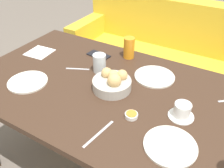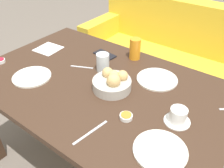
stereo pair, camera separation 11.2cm
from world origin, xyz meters
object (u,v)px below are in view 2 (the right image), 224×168
at_px(spoon_coffee, 82,67).
at_px(napkin, 48,49).
at_px(plate_near_right, 160,150).
at_px(bread_basket, 113,82).
at_px(fork_silver, 91,132).
at_px(plate_far_center, 157,79).
at_px(cell_phone, 105,55).
at_px(plate_near_left, 32,77).
at_px(jam_bowl_honey, 126,116).
at_px(coffee_cup, 178,116).
at_px(water_tumbler, 103,63).
at_px(juice_glass, 135,49).
at_px(jam_bowl_berry, 0,61).
at_px(couch, 173,65).

relative_size(spoon_coffee, napkin, 0.79).
height_order(plate_near_right, spoon_coffee, plate_near_right).
height_order(bread_basket, fork_silver, bread_basket).
xyz_separation_m(plate_far_center, cell_phone, (-0.42, 0.05, -0.00)).
bearing_deg(spoon_coffee, cell_phone, 84.98).
bearing_deg(plate_far_center, plate_near_left, -145.24).
xyz_separation_m(plate_far_center, napkin, (-0.78, -0.12, -0.00)).
distance_m(plate_far_center, spoon_coffee, 0.46).
height_order(bread_basket, jam_bowl_honey, bread_basket).
height_order(coffee_cup, jam_bowl_honey, coffee_cup).
distance_m(water_tumbler, coffee_cup, 0.55).
xyz_separation_m(plate_near_left, napkin, (-0.20, 0.29, -0.00)).
bearing_deg(fork_silver, juice_glass, 106.62).
relative_size(plate_far_center, water_tumbler, 2.09).
xyz_separation_m(plate_near_left, jam_bowl_honey, (0.62, 0.05, 0.01)).
distance_m(jam_bowl_berry, cell_phone, 0.66).
distance_m(juice_glass, cell_phone, 0.21).
relative_size(fork_silver, napkin, 1.12).
height_order(plate_near_right, jam_bowl_berry, jam_bowl_berry).
xyz_separation_m(couch, fork_silver, (0.21, -1.41, 0.42)).
height_order(couch, jam_bowl_honey, couch).
relative_size(plate_near_right, plate_far_center, 0.94).
xyz_separation_m(napkin, cell_phone, (0.37, 0.17, 0.00)).
xyz_separation_m(plate_far_center, jam_bowl_berry, (-0.89, -0.42, 0.01)).
xyz_separation_m(spoon_coffee, cell_phone, (0.02, 0.20, 0.00)).
bearing_deg(fork_silver, spoon_coffee, 136.69).
bearing_deg(jam_bowl_berry, coffee_cup, 8.94).
bearing_deg(plate_near_right, plate_far_center, 119.37).
relative_size(plate_near_right, water_tumbler, 1.97).
xyz_separation_m(water_tumbler, cell_phone, (-0.11, 0.16, -0.05)).
bearing_deg(plate_far_center, jam_bowl_berry, -154.73).
relative_size(plate_far_center, napkin, 1.36).
relative_size(plate_far_center, spoon_coffee, 1.72).
distance_m(couch, napkin, 1.21).
distance_m(bread_basket, fork_silver, 0.33).
bearing_deg(juice_glass, plate_near_right, -49.84).
xyz_separation_m(fork_silver, napkin, (-0.75, 0.41, 0.00)).
bearing_deg(bread_basket, juice_glass, 103.47).
bearing_deg(couch, jam_bowl_honey, -77.25).
bearing_deg(water_tumbler, cell_phone, 125.21).
xyz_separation_m(bread_basket, plate_far_center, (0.15, 0.22, -0.04)).
height_order(plate_near_right, napkin, plate_near_right).
distance_m(juice_glass, jam_bowl_berry, 0.85).
bearing_deg(coffee_cup, spoon_coffee, 172.34).
distance_m(coffee_cup, cell_phone, 0.71).
xyz_separation_m(plate_near_right, water_tumbler, (-0.55, 0.33, 0.05)).
bearing_deg(spoon_coffee, plate_far_center, 19.45).
distance_m(juice_glass, spoon_coffee, 0.36).
xyz_separation_m(plate_near_left, cell_phone, (0.17, 0.46, -0.00)).
height_order(jam_bowl_honey, spoon_coffee, jam_bowl_honey).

